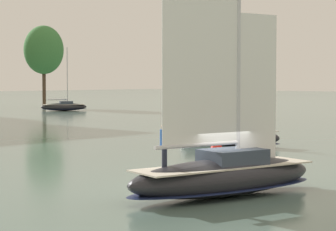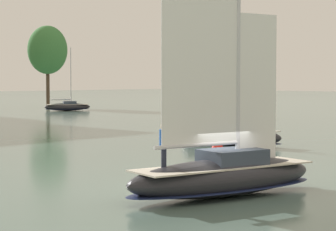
{
  "view_description": "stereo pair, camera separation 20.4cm",
  "coord_description": "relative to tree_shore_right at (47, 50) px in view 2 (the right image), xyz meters",
  "views": [
    {
      "loc": [
        -20.17,
        -15.71,
        4.58
      ],
      "look_at": [
        0.0,
        3.0,
        3.05
      ],
      "focal_mm": 70.0,
      "sensor_mm": 36.0,
      "label": 1
    },
    {
      "loc": [
        -20.04,
        -15.86,
        4.58
      ],
      "look_at": [
        0.0,
        3.0,
        3.05
      ],
      "focal_mm": 70.0,
      "sensor_mm": 36.0,
      "label": 2
    }
  ],
  "objects": [
    {
      "name": "ground_plane",
      "position": [
        -44.52,
        -71.97,
        -9.33
      ],
      "size": [
        400.0,
        400.0,
        0.0
      ],
      "primitive_type": "plane",
      "color": "slate"
    },
    {
      "name": "tree_shore_right",
      "position": [
        0.0,
        0.0,
        0.0
      ],
      "size": [
        6.47,
        6.47,
        13.32
      ],
      "color": "#4C3828",
      "rests_on": "ground"
    },
    {
      "name": "sailboat_main",
      "position": [
        -44.52,
        -71.97,
        -8.35
      ],
      "size": [
        9.13,
        4.41,
        12.1
      ],
      "color": "#232328",
      "rests_on": "ground"
    },
    {
      "name": "sailboat_moored_mid_channel",
      "position": [
        -28.73,
        -59.91,
        -8.57
      ],
      "size": [
        3.14,
        8.27,
        11.1
      ],
      "color": "#232328",
      "rests_on": "ground"
    },
    {
      "name": "sailboat_moored_far_slip",
      "position": [
        -5.5,
        -12.19,
        -8.7
      ],
      "size": [
        6.69,
        5.02,
        9.19
      ],
      "color": "#232328",
      "rests_on": "ground"
    },
    {
      "name": "channel_buoy",
      "position": [
        -37.77,
        -66.21,
        -8.58
      ],
      "size": [
        1.04,
        1.04,
        1.89
      ],
      "color": "red",
      "rests_on": "ground"
    }
  ]
}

